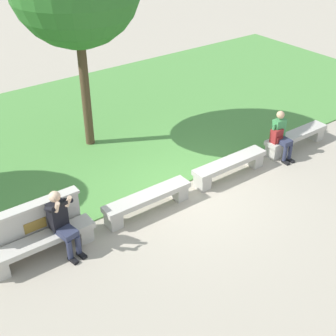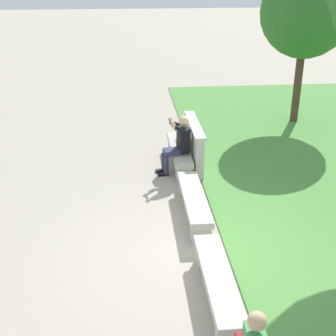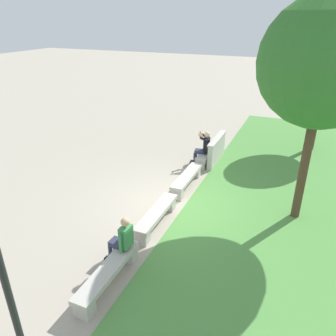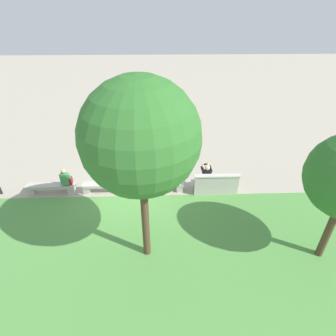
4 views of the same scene
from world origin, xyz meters
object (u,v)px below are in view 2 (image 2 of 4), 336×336
object	(u,v)px
person_photographer	(178,142)
bench_near	(194,202)
bench_main	(179,153)
bench_mid	(218,284)
tree_behind_wall	(306,13)

from	to	relation	value
person_photographer	bench_near	bearing A→B (deg)	2.19
bench_main	bench_mid	size ratio (longest dim) A/B	1.00
bench_mid	person_photographer	xyz separation A→B (m)	(-4.40, -0.08, 0.43)
bench_near	person_photographer	world-z (taller)	person_photographer
tree_behind_wall	bench_mid	bearing A→B (deg)	-26.08
bench_main	tree_behind_wall	world-z (taller)	tree_behind_wall
bench_near	person_photographer	xyz separation A→B (m)	(-2.00, -0.08, 0.43)
bench_main	person_photographer	distance (m)	0.60
person_photographer	tree_behind_wall	xyz separation A→B (m)	(-3.23, 3.81, 2.36)
bench_main	person_photographer	xyz separation A→B (m)	(0.41, -0.08, 0.43)
bench_near	person_photographer	size ratio (longest dim) A/B	1.57
bench_main	tree_behind_wall	xyz separation A→B (m)	(-2.82, 3.74, 2.79)
bench_main	person_photographer	size ratio (longest dim) A/B	1.57
bench_mid	tree_behind_wall	world-z (taller)	tree_behind_wall
bench_near	bench_main	bearing A→B (deg)	180.00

